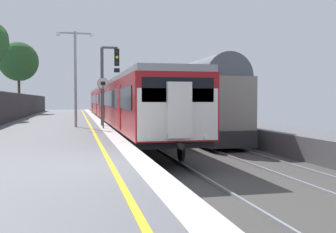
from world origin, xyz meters
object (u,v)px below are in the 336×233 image
object	(u,v)px
commuter_train_at_platform	(117,103)
signal_gantry	(107,76)
speed_limit_sign	(103,96)
background_tree_centre	(18,63)
freight_train_adjacent_track	(140,99)
platform_lamp_mid	(75,70)

from	to	relation	value
commuter_train_at_platform	signal_gantry	size ratio (longest dim) A/B	8.80
signal_gantry	speed_limit_sign	xyz separation A→B (m)	(-0.39, -2.27, -1.18)
speed_limit_sign	background_tree_centre	xyz separation A→B (m)	(-7.73, 26.32, 3.98)
freight_train_adjacent_track	background_tree_centre	size ratio (longest dim) A/B	7.03
freight_train_adjacent_track	signal_gantry	xyz separation A→B (m)	(-5.46, -22.19, 1.27)
commuter_train_at_platform	speed_limit_sign	bearing A→B (deg)	-99.29
platform_lamp_mid	speed_limit_sign	bearing A→B (deg)	-48.54
signal_gantry	speed_limit_sign	distance (m)	2.59
commuter_train_at_platform	platform_lamp_mid	distance (m)	10.39
signal_gantry	commuter_train_at_platform	bearing A→B (deg)	80.81
speed_limit_sign	background_tree_centre	bearing A→B (deg)	106.36
commuter_train_at_platform	platform_lamp_mid	bearing A→B (deg)	-108.50
freight_train_adjacent_track	background_tree_centre	distance (m)	14.29
speed_limit_sign	platform_lamp_mid	size ratio (longest dim) A/B	0.50
platform_lamp_mid	freight_train_adjacent_track	bearing A→B (deg)	72.42
platform_lamp_mid	background_tree_centre	xyz separation A→B (m)	(-6.33, 24.74, 2.55)
commuter_train_at_platform	signal_gantry	distance (m)	9.27
commuter_train_at_platform	speed_limit_sign	world-z (taller)	commuter_train_at_platform
commuter_train_at_platform	background_tree_centre	distance (m)	18.36
background_tree_centre	signal_gantry	bearing A→B (deg)	-71.35
platform_lamp_mid	background_tree_centre	bearing A→B (deg)	104.35
background_tree_centre	platform_lamp_mid	bearing A→B (deg)	-75.65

